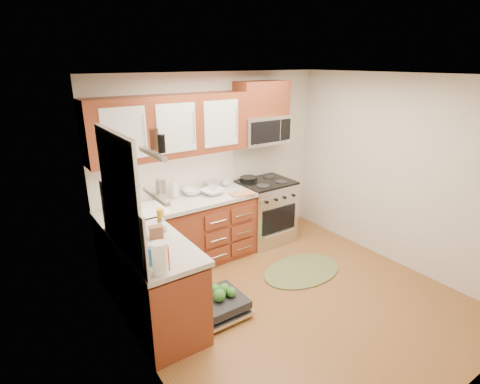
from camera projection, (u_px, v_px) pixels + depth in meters
floor at (294, 300)px, 4.36m from camera, size 3.50×3.50×0.00m
ceiling at (307, 76)px, 3.53m from camera, size 3.50×3.50×0.00m
wall_back at (215, 164)px, 5.31m from camera, size 3.50×0.04×2.50m
wall_front at (475, 273)px, 2.59m from camera, size 3.50×0.04×2.50m
wall_left at (140, 243)px, 3.01m from camera, size 0.04×3.50×2.50m
wall_right at (399, 173)px, 4.88m from camera, size 0.04×3.50×2.50m
base_cabinet_back at (181, 237)px, 4.96m from camera, size 2.05×0.60×0.85m
base_cabinet_left at (157, 288)px, 3.85m from camera, size 0.60×1.25×0.85m
countertop_back at (179, 204)px, 4.79m from camera, size 2.07×0.64×0.05m
countertop_left at (154, 246)px, 3.70m from camera, size 0.64×1.27×0.05m
backsplash_back at (168, 175)px, 4.92m from camera, size 2.05×0.02×0.57m
backsplash_left at (121, 224)px, 3.44m from camera, size 0.02×1.25×0.57m
upper_cabinets at (170, 126)px, 4.57m from camera, size 2.05×0.35×0.75m
cabinet_over_mw at (262, 98)px, 5.24m from camera, size 0.76×0.35×0.47m
range at (265, 211)px, 5.68m from camera, size 0.76×0.64×0.95m
microwave at (262, 129)px, 5.36m from camera, size 0.76×0.38×0.40m
sink at (141, 221)px, 4.53m from camera, size 0.62×0.50×0.26m
dishwasher at (218, 305)px, 4.10m from camera, size 0.70×0.60×0.20m
window at (118, 190)px, 3.31m from camera, size 0.03×1.05×1.05m
window_blind at (117, 154)px, 3.21m from camera, size 0.02×0.96×0.40m
shelf_upper at (152, 154)px, 2.49m from camera, size 0.04×0.40×0.03m
shelf_lower at (156, 196)px, 2.59m from camera, size 0.04×0.40×0.03m
rug at (302, 271)px, 4.94m from camera, size 1.26×0.94×0.02m
skillet at (249, 179)px, 5.56m from camera, size 0.35×0.35×0.05m
stock_pot at (213, 186)px, 5.21m from camera, size 0.26×0.26×0.12m
cutting_board at (242, 194)px, 5.05m from camera, size 0.34×0.25×0.02m
canister at (159, 194)px, 4.82m from camera, size 0.12×0.12×0.17m
paper_towel_roll at (160, 258)px, 3.14m from camera, size 0.16×0.16×0.29m
mustard_bottle at (161, 220)px, 3.96m from camera, size 0.08×0.08×0.24m
red_bottle at (166, 258)px, 3.19m from camera, size 0.07×0.07×0.23m
wooden_box at (156, 232)px, 3.80m from camera, size 0.14×0.12×0.13m
blue_carton at (152, 256)px, 3.29m from camera, size 0.12×0.10×0.17m
bowl_a at (213, 192)px, 5.05m from camera, size 0.33×0.33×0.07m
bowl_b at (192, 192)px, 5.04m from camera, size 0.29×0.29×0.08m
cup at (226, 183)px, 5.38m from camera, size 0.14×0.14×0.09m
soap_bottle_a at (175, 188)px, 4.87m from camera, size 0.11×0.11×0.27m
soap_bottle_b at (128, 231)px, 3.73m from camera, size 0.11×0.11×0.20m
soap_bottle_c at (162, 224)px, 3.95m from camera, size 0.15×0.15×0.16m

